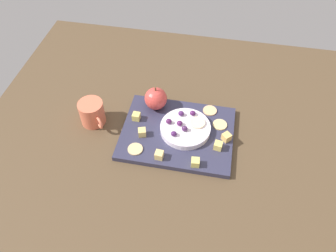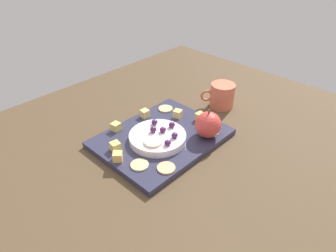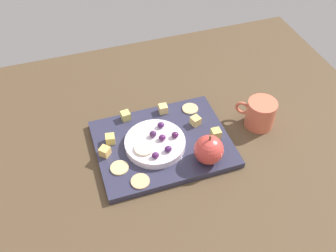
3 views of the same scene
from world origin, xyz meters
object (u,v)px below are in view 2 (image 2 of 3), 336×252
at_px(grape_3, 163,130).
at_px(apple_slice_0, 152,141).
at_px(grape_1, 175,135).
at_px(platter, 161,138).
at_px(cheese_cube_1, 118,157).
at_px(cup, 222,95).
at_px(cheese_cube_0, 199,116).
at_px(cheese_cube_4, 178,114).
at_px(grape_2, 168,143).
at_px(grape_4, 172,125).
at_px(cracker_0, 166,109).
at_px(grape_0, 154,122).
at_px(cheese_cube_5, 115,146).
at_px(apple_whole, 208,125).
at_px(grape_5, 154,129).
at_px(cracker_1, 166,168).
at_px(cheese_cube_2, 145,113).
at_px(cheese_cube_3, 116,127).
at_px(serving_dish, 158,137).
at_px(cracker_2, 140,165).

bearing_deg(grape_3, apple_slice_0, 12.12).
bearing_deg(grape_1, grape_3, -86.97).
relative_size(platter, grape_1, 18.69).
xyz_separation_m(cheese_cube_1, cup, (-0.42, 0.01, 0.01)).
distance_m(cheese_cube_0, cheese_cube_4, 0.06).
xyz_separation_m(grape_2, grape_4, (-0.07, -0.05, 0.00)).
xyz_separation_m(grape_3, cup, (-0.27, -0.00, -0.00)).
distance_m(cracker_0, grape_0, 0.12).
distance_m(grape_3, apple_slice_0, 0.05).
bearing_deg(cheese_cube_5, grape_3, 157.39).
distance_m(apple_whole, cup, 0.20).
xyz_separation_m(grape_1, cup, (-0.27, -0.04, -0.01)).
xyz_separation_m(grape_2, cup, (-0.31, -0.05, -0.00)).
distance_m(platter, grape_2, 0.08).
bearing_deg(cheese_cube_4, grape_3, 22.05).
bearing_deg(grape_5, cracker_0, -147.05).
distance_m(cheese_cube_4, grape_1, 0.13).
distance_m(platter, grape_5, 0.04).
bearing_deg(grape_1, cracker_1, 31.48).
relative_size(cracker_0, grape_5, 2.45).
bearing_deg(grape_3, cracker_0, -138.41).
bearing_deg(grape_0, grape_1, 84.37).
height_order(cheese_cube_0, cup, cup).
height_order(cheese_cube_0, cheese_cube_2, same).
relative_size(cheese_cube_3, grape_3, 1.26).
height_order(platter, grape_3, grape_3).
distance_m(cheese_cube_3, grape_4, 0.16).
height_order(serving_dish, apple_whole, apple_whole).
bearing_deg(cheese_cube_3, platter, 121.90).
distance_m(cheese_cube_3, grape_1, 0.17).
xyz_separation_m(cheese_cube_5, cracker_0, (-0.23, -0.05, -0.01)).
xyz_separation_m(cracker_2, apple_slice_0, (-0.07, -0.03, 0.02)).
bearing_deg(grape_0, cheese_cube_3, -46.06).
bearing_deg(cheese_cube_2, serving_dish, 63.67).
xyz_separation_m(cheese_cube_1, cheese_cube_5, (-0.02, -0.04, 0.00)).
xyz_separation_m(cracker_0, grape_5, (0.13, 0.08, 0.03)).
bearing_deg(cheese_cube_1, grape_0, -169.36).
bearing_deg(grape_5, cheese_cube_2, -118.63).
bearing_deg(grape_0, serving_dish, 56.72).
relative_size(cheese_cube_0, cup, 0.25).
bearing_deg(grape_2, platter, -121.92).
distance_m(grape_2, grape_4, 0.08).
distance_m(cheese_cube_0, grape_3, 0.14).
relative_size(cheese_cube_5, apple_slice_0, 0.48).
bearing_deg(grape_3, cup, -179.08).
distance_m(cheese_cube_1, cup, 0.42).
xyz_separation_m(apple_whole, grape_1, (0.09, -0.04, -0.01)).
bearing_deg(cheese_cube_2, cheese_cube_0, 128.09).
distance_m(platter, cheese_cube_5, 0.13).
height_order(cheese_cube_4, cracker_0, cheese_cube_4).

